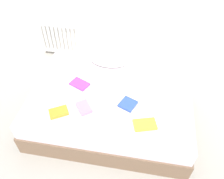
{
  "coord_description": "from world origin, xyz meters",
  "views": [
    {
      "loc": [
        0.35,
        -1.95,
        2.5
      ],
      "look_at": [
        0.0,
        0.05,
        0.48
      ],
      "focal_mm": 36.31,
      "sensor_mm": 36.0,
      "label": 1
    }
  ],
  "objects_px": {
    "pillow": "(110,60)",
    "textbook_orange": "(59,112)",
    "textbook_white": "(115,84)",
    "radiator": "(60,39)",
    "textbook_pink": "(84,108)",
    "textbook_yellow": "(145,125)",
    "bed": "(111,105)",
    "textbook_blue": "(128,104)",
    "textbook_purple": "(80,84)"
  },
  "relations": [
    {
      "from": "textbook_white",
      "to": "textbook_yellow",
      "type": "height_order",
      "value": "textbook_white"
    },
    {
      "from": "textbook_white",
      "to": "textbook_orange",
      "type": "xyz_separation_m",
      "value": [
        -0.56,
        -0.56,
        -0.01
      ]
    },
    {
      "from": "textbook_white",
      "to": "textbook_blue",
      "type": "bearing_deg",
      "value": -16.85
    },
    {
      "from": "bed",
      "to": "textbook_blue",
      "type": "xyz_separation_m",
      "value": [
        0.23,
        -0.19,
        0.27
      ]
    },
    {
      "from": "textbook_white",
      "to": "textbook_yellow",
      "type": "distance_m",
      "value": 0.7
    },
    {
      "from": "radiator",
      "to": "textbook_orange",
      "type": "height_order",
      "value": "radiator"
    },
    {
      "from": "textbook_yellow",
      "to": "pillow",
      "type": "bearing_deg",
      "value": 103.15
    },
    {
      "from": "textbook_pink",
      "to": "textbook_orange",
      "type": "height_order",
      "value": "textbook_pink"
    },
    {
      "from": "textbook_white",
      "to": "pillow",
      "type": "bearing_deg",
      "value": 149.48
    },
    {
      "from": "radiator",
      "to": "textbook_pink",
      "type": "height_order",
      "value": "radiator"
    },
    {
      "from": "textbook_yellow",
      "to": "bed",
      "type": "bearing_deg",
      "value": 117.87
    },
    {
      "from": "radiator",
      "to": "textbook_orange",
      "type": "bearing_deg",
      "value": -70.3
    },
    {
      "from": "pillow",
      "to": "textbook_orange",
      "type": "bearing_deg",
      "value": -112.42
    },
    {
      "from": "textbook_blue",
      "to": "textbook_purple",
      "type": "xyz_separation_m",
      "value": [
        -0.65,
        0.23,
        -0.0
      ]
    },
    {
      "from": "textbook_blue",
      "to": "textbook_pink",
      "type": "distance_m",
      "value": 0.51
    },
    {
      "from": "textbook_pink",
      "to": "textbook_orange",
      "type": "distance_m",
      "value": 0.29
    },
    {
      "from": "pillow",
      "to": "textbook_yellow",
      "type": "bearing_deg",
      "value": -59.96
    },
    {
      "from": "bed",
      "to": "textbook_orange",
      "type": "distance_m",
      "value": 0.74
    },
    {
      "from": "textbook_blue",
      "to": "textbook_white",
      "type": "height_order",
      "value": "textbook_white"
    },
    {
      "from": "textbook_orange",
      "to": "textbook_white",
      "type": "bearing_deg",
      "value": 14.55
    },
    {
      "from": "radiator",
      "to": "pillow",
      "type": "height_order",
      "value": "radiator"
    },
    {
      "from": "textbook_white",
      "to": "textbook_pink",
      "type": "xyz_separation_m",
      "value": [
        -0.29,
        -0.45,
        -0.01
      ]
    },
    {
      "from": "bed",
      "to": "textbook_white",
      "type": "relative_size",
      "value": 11.74
    },
    {
      "from": "textbook_pink",
      "to": "textbook_orange",
      "type": "xyz_separation_m",
      "value": [
        -0.27,
        -0.12,
        -0.0
      ]
    },
    {
      "from": "radiator",
      "to": "textbook_yellow",
      "type": "xyz_separation_m",
      "value": [
        1.56,
        -1.65,
        0.13
      ]
    },
    {
      "from": "bed",
      "to": "pillow",
      "type": "bearing_deg",
      "value": 102.76
    },
    {
      "from": "bed",
      "to": "radiator",
      "type": "xyz_separation_m",
      "value": [
        -1.12,
        1.2,
        0.14
      ]
    },
    {
      "from": "textbook_orange",
      "to": "pillow",
      "type": "bearing_deg",
      "value": 36.82
    },
    {
      "from": "radiator",
      "to": "textbook_white",
      "type": "height_order",
      "value": "radiator"
    },
    {
      "from": "bed",
      "to": "textbook_white",
      "type": "bearing_deg",
      "value": 74.31
    },
    {
      "from": "pillow",
      "to": "textbook_yellow",
      "type": "distance_m",
      "value": 1.14
    },
    {
      "from": "pillow",
      "to": "textbook_orange",
      "type": "height_order",
      "value": "pillow"
    },
    {
      "from": "textbook_blue",
      "to": "textbook_pink",
      "type": "relative_size",
      "value": 0.91
    },
    {
      "from": "textbook_blue",
      "to": "textbook_yellow",
      "type": "distance_m",
      "value": 0.34
    },
    {
      "from": "radiator",
      "to": "pillow",
      "type": "bearing_deg",
      "value": -33.89
    },
    {
      "from": "textbook_purple",
      "to": "textbook_blue",
      "type": "bearing_deg",
      "value": 4.72
    },
    {
      "from": "textbook_purple",
      "to": "textbook_white",
      "type": "bearing_deg",
      "value": 32.96
    },
    {
      "from": "textbook_white",
      "to": "textbook_purple",
      "type": "bearing_deg",
      "value": -131.96
    },
    {
      "from": "radiator",
      "to": "textbook_purple",
      "type": "distance_m",
      "value": 1.35
    },
    {
      "from": "textbook_blue",
      "to": "textbook_yellow",
      "type": "relative_size",
      "value": 0.75
    },
    {
      "from": "textbook_blue",
      "to": "textbook_orange",
      "type": "bearing_deg",
      "value": -137.36
    },
    {
      "from": "pillow",
      "to": "textbook_white",
      "type": "height_order",
      "value": "pillow"
    },
    {
      "from": "textbook_white",
      "to": "textbook_pink",
      "type": "distance_m",
      "value": 0.53
    },
    {
      "from": "radiator",
      "to": "textbook_purple",
      "type": "relative_size",
      "value": 2.94
    },
    {
      "from": "textbook_white",
      "to": "textbook_purple",
      "type": "xyz_separation_m",
      "value": [
        -0.45,
        -0.07,
        -0.01
      ]
    },
    {
      "from": "bed",
      "to": "textbook_pink",
      "type": "relative_size",
      "value": 9.86
    },
    {
      "from": "bed",
      "to": "textbook_blue",
      "type": "distance_m",
      "value": 0.4
    },
    {
      "from": "bed",
      "to": "pillow",
      "type": "xyz_separation_m",
      "value": [
        -0.12,
        0.53,
        0.33
      ]
    },
    {
      "from": "textbook_orange",
      "to": "radiator",
      "type": "bearing_deg",
      "value": 78.94
    },
    {
      "from": "textbook_yellow",
      "to": "textbook_pink",
      "type": "bearing_deg",
      "value": 153.71
    }
  ]
}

